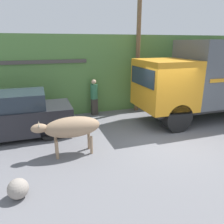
{
  "coord_description": "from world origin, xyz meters",
  "views": [
    {
      "loc": [
        -4.24,
        -6.27,
        3.39
      ],
      "look_at": [
        -1.89,
        0.77,
        1.01
      ],
      "focal_mm": 35.0,
      "sensor_mm": 36.0,
      "label": 1
    }
  ],
  "objects_px": {
    "brown_cow": "(71,127)",
    "pedestrian_on_hill": "(94,96)",
    "cargo_truck": "(215,77)",
    "parked_suv": "(7,116)",
    "roadside_rock": "(18,189)",
    "utility_pole": "(138,41)"
  },
  "relations": [
    {
      "from": "parked_suv",
      "to": "cargo_truck",
      "type": "bearing_deg",
      "value": -6.18
    },
    {
      "from": "parked_suv",
      "to": "roadside_rock",
      "type": "xyz_separation_m",
      "value": [
        0.55,
        -3.72,
        -0.57
      ]
    },
    {
      "from": "utility_pole",
      "to": "roadside_rock",
      "type": "xyz_separation_m",
      "value": [
        -5.35,
        -5.34,
        -3.21
      ]
    },
    {
      "from": "parked_suv",
      "to": "utility_pole",
      "type": "xyz_separation_m",
      "value": [
        5.89,
        1.63,
        2.63
      ]
    },
    {
      "from": "roadside_rock",
      "to": "pedestrian_on_hill",
      "type": "bearing_deg",
      "value": 59.59
    },
    {
      "from": "brown_cow",
      "to": "utility_pole",
      "type": "xyz_separation_m",
      "value": [
        3.87,
        3.66,
        2.55
      ]
    },
    {
      "from": "pedestrian_on_hill",
      "to": "utility_pole",
      "type": "distance_m",
      "value": 3.35
    },
    {
      "from": "cargo_truck",
      "to": "roadside_rock",
      "type": "height_order",
      "value": "cargo_truck"
    },
    {
      "from": "brown_cow",
      "to": "utility_pole",
      "type": "distance_m",
      "value": 5.91
    },
    {
      "from": "cargo_truck",
      "to": "roadside_rock",
      "type": "relative_size",
      "value": 14.51
    },
    {
      "from": "brown_cow",
      "to": "roadside_rock",
      "type": "xyz_separation_m",
      "value": [
        -1.48,
        -1.68,
        -0.66
      ]
    },
    {
      "from": "brown_cow",
      "to": "pedestrian_on_hill",
      "type": "height_order",
      "value": "pedestrian_on_hill"
    },
    {
      "from": "cargo_truck",
      "to": "utility_pole",
      "type": "height_order",
      "value": "utility_pole"
    },
    {
      "from": "cargo_truck",
      "to": "brown_cow",
      "type": "height_order",
      "value": "cargo_truck"
    },
    {
      "from": "utility_pole",
      "to": "brown_cow",
      "type": "bearing_deg",
      "value": -136.56
    },
    {
      "from": "brown_cow",
      "to": "roadside_rock",
      "type": "relative_size",
      "value": 4.41
    },
    {
      "from": "utility_pole",
      "to": "parked_suv",
      "type": "bearing_deg",
      "value": -164.58
    },
    {
      "from": "cargo_truck",
      "to": "parked_suv",
      "type": "bearing_deg",
      "value": 178.06
    },
    {
      "from": "cargo_truck",
      "to": "pedestrian_on_hill",
      "type": "distance_m",
      "value": 5.55
    },
    {
      "from": "brown_cow",
      "to": "roadside_rock",
      "type": "bearing_deg",
      "value": -124.47
    },
    {
      "from": "brown_cow",
      "to": "pedestrian_on_hill",
      "type": "distance_m",
      "value": 3.96
    },
    {
      "from": "utility_pole",
      "to": "cargo_truck",
      "type": "bearing_deg",
      "value": -38.15
    }
  ]
}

